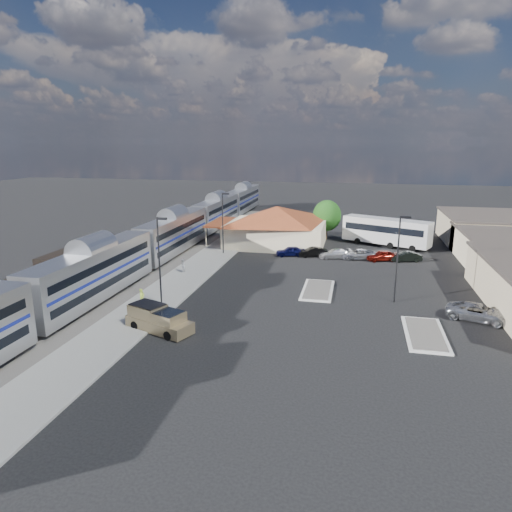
% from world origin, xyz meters
% --- Properties ---
extents(ground, '(280.00, 280.00, 0.00)m').
position_xyz_m(ground, '(0.00, 0.00, 0.00)').
color(ground, black).
rests_on(ground, ground).
extents(railbed, '(16.00, 100.00, 0.12)m').
position_xyz_m(railbed, '(-21.00, 8.00, 0.06)').
color(railbed, '#4C4944').
rests_on(railbed, ground).
extents(platform, '(5.50, 92.00, 0.18)m').
position_xyz_m(platform, '(-12.00, 6.00, 0.09)').
color(platform, gray).
rests_on(platform, ground).
extents(passenger_train, '(3.00, 104.00, 5.55)m').
position_xyz_m(passenger_train, '(-18.00, 14.60, 2.87)').
color(passenger_train, silver).
rests_on(passenger_train, ground).
extents(freight_cars, '(2.80, 46.00, 4.00)m').
position_xyz_m(freight_cars, '(-24.00, 0.94, 1.93)').
color(freight_cars, black).
rests_on(freight_cars, ground).
extents(station_depot, '(18.35, 12.24, 6.20)m').
position_xyz_m(station_depot, '(-4.56, 24.00, 3.13)').
color(station_depot, beige).
rests_on(station_depot, ground).
extents(traffic_island_south, '(3.30, 7.50, 0.21)m').
position_xyz_m(traffic_island_south, '(4.00, 2.00, 0.10)').
color(traffic_island_south, silver).
rests_on(traffic_island_south, ground).
extents(traffic_island_north, '(3.30, 7.50, 0.21)m').
position_xyz_m(traffic_island_north, '(14.00, -8.00, 0.10)').
color(traffic_island_north, silver).
rests_on(traffic_island_north, ground).
extents(lamp_plat_s, '(1.08, 0.25, 9.00)m').
position_xyz_m(lamp_plat_s, '(-10.90, -6.00, 5.34)').
color(lamp_plat_s, black).
rests_on(lamp_plat_s, ground).
extents(lamp_plat_n, '(1.08, 0.25, 9.00)m').
position_xyz_m(lamp_plat_n, '(-10.90, 16.00, 5.34)').
color(lamp_plat_n, black).
rests_on(lamp_plat_n, ground).
extents(lamp_lot, '(1.08, 0.25, 9.00)m').
position_xyz_m(lamp_lot, '(12.10, 0.00, 5.34)').
color(lamp_lot, black).
rests_on(lamp_lot, ground).
extents(tree_depot, '(4.71, 4.71, 6.63)m').
position_xyz_m(tree_depot, '(3.00, 30.00, 4.02)').
color(tree_depot, '#382314').
rests_on(tree_depot, ground).
extents(pickup_truck, '(6.57, 4.29, 2.13)m').
position_xyz_m(pickup_truck, '(-8.50, -12.03, 1.01)').
color(pickup_truck, tan).
rests_on(pickup_truck, ground).
extents(suv, '(6.13, 4.20, 1.56)m').
position_xyz_m(suv, '(19.20, -3.50, 0.78)').
color(suv, '#A4A6AC').
rests_on(suv, ground).
extents(coach_bus, '(13.60, 8.41, 4.37)m').
position_xyz_m(coach_bus, '(12.50, 26.70, 2.52)').
color(coach_bus, white).
rests_on(coach_bus, ground).
extents(person_a, '(0.57, 0.75, 1.86)m').
position_xyz_m(person_a, '(-12.47, -7.27, 1.11)').
color(person_a, '#BAD843').
rests_on(person_a, platform).
extents(person_b, '(0.71, 0.87, 1.68)m').
position_xyz_m(person_b, '(-13.12, 5.25, 1.02)').
color(person_b, silver).
rests_on(person_b, platform).
extents(parked_car_a, '(4.42, 2.77, 1.40)m').
position_xyz_m(parked_car_a, '(-1.26, 17.06, 0.70)').
color(parked_car_a, '#0D0F41').
rests_on(parked_car_a, ground).
extents(parked_car_b, '(4.42, 2.67, 1.38)m').
position_xyz_m(parked_car_b, '(1.94, 17.36, 0.69)').
color(parked_car_b, black).
rests_on(parked_car_b, ground).
extents(parked_car_c, '(4.93, 3.13, 1.33)m').
position_xyz_m(parked_car_c, '(5.14, 17.06, 0.67)').
color(parked_car_c, silver).
rests_on(parked_car_c, ground).
extents(parked_car_d, '(5.41, 3.44, 1.39)m').
position_xyz_m(parked_car_d, '(8.34, 17.36, 0.69)').
color(parked_car_d, gray).
rests_on(parked_car_d, ground).
extents(parked_car_e, '(4.70, 3.15, 1.49)m').
position_xyz_m(parked_car_e, '(11.54, 17.06, 0.74)').
color(parked_car_e, maroon).
rests_on(parked_car_e, ground).
extents(parked_car_f, '(4.38, 2.40, 1.37)m').
position_xyz_m(parked_car_f, '(14.74, 17.36, 0.68)').
color(parked_car_f, black).
rests_on(parked_car_f, ground).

